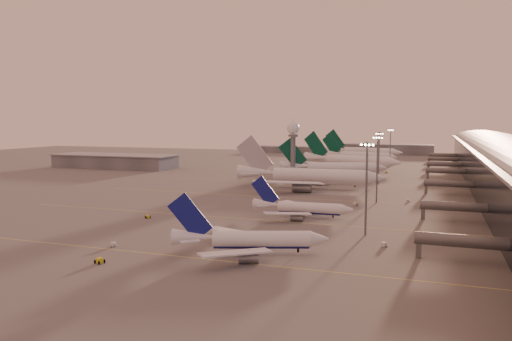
% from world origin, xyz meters
% --- Properties ---
extents(ground, '(700.00, 700.00, 0.00)m').
position_xyz_m(ground, '(0.00, 0.00, 0.00)').
color(ground, '#565353').
rests_on(ground, ground).
extents(taxiway_markings, '(180.00, 185.25, 0.02)m').
position_xyz_m(taxiway_markings, '(30.00, 56.00, 0.01)').
color(taxiway_markings, '#E9DB52').
rests_on(taxiway_markings, ground).
extents(hangar, '(82.00, 27.00, 8.50)m').
position_xyz_m(hangar, '(-120.00, 140.00, 4.32)').
color(hangar, '#5C5F63').
rests_on(hangar, ground).
extents(radar_tower, '(6.40, 6.40, 31.10)m').
position_xyz_m(radar_tower, '(5.00, 120.00, 20.95)').
color(radar_tower, slate).
rests_on(radar_tower, ground).
extents(mast_a, '(3.60, 0.56, 25.00)m').
position_xyz_m(mast_a, '(58.00, 0.00, 13.74)').
color(mast_a, slate).
rests_on(mast_a, ground).
extents(mast_b, '(3.60, 0.56, 25.00)m').
position_xyz_m(mast_b, '(55.00, 55.00, 13.74)').
color(mast_b, slate).
rests_on(mast_b, ground).
extents(mast_c, '(3.60, 0.56, 25.00)m').
position_xyz_m(mast_c, '(50.00, 110.00, 13.74)').
color(mast_c, slate).
rests_on(mast_c, ground).
extents(mast_d, '(3.60, 0.56, 25.00)m').
position_xyz_m(mast_d, '(48.00, 200.00, 13.74)').
color(mast_d, slate).
rests_on(mast_d, ground).
extents(distant_horizon, '(165.00, 37.50, 9.00)m').
position_xyz_m(distant_horizon, '(2.62, 325.14, 3.89)').
color(distant_horizon, '#5C5F63').
rests_on(distant_horizon, ground).
extents(narrowbody_near, '(35.21, 27.60, 14.32)m').
position_xyz_m(narrowbody_near, '(35.77, -28.18, 2.90)').
color(narrowbody_near, white).
rests_on(narrowbody_near, ground).
extents(narrowbody_mid, '(32.82, 26.19, 12.82)m').
position_xyz_m(narrowbody_mid, '(36.05, 18.16, 2.60)').
color(narrowbody_mid, white).
rests_on(narrowbody_mid, ground).
extents(widebody_white, '(67.73, 54.18, 23.81)m').
position_xyz_m(widebody_white, '(22.66, 84.13, 4.13)').
color(widebody_white, white).
rests_on(widebody_white, ground).
extents(greentail_a, '(56.22, 44.71, 21.09)m').
position_xyz_m(greentail_a, '(24.17, 132.45, 3.73)').
color(greentail_a, white).
rests_on(greentail_a, ground).
extents(greentail_b, '(63.44, 50.51, 23.68)m').
position_xyz_m(greentail_b, '(26.40, 176.67, 4.18)').
color(greentail_b, white).
rests_on(greentail_b, ground).
extents(greentail_c, '(56.31, 44.87, 20.94)m').
position_xyz_m(greentail_c, '(23.84, 229.88, 3.70)').
color(greentail_c, white).
rests_on(greentail_c, ground).
extents(greentail_d, '(63.20, 50.50, 23.27)m').
position_xyz_m(greentail_d, '(21.57, 270.89, 4.11)').
color(greentail_d, white).
rests_on(greentail_d, ground).
extents(gsv_truck_a, '(5.93, 4.07, 2.26)m').
position_xyz_m(gsv_truck_a, '(2.44, -32.59, 1.15)').
color(gsv_truck_a, silver).
rests_on(gsv_truck_a, ground).
extents(gsv_tug_near, '(3.25, 4.32, 1.10)m').
position_xyz_m(gsv_tug_near, '(7.90, -45.69, 0.57)').
color(gsv_tug_near, yellow).
rests_on(gsv_tug_near, ground).
extents(gsv_catering_a, '(5.66, 3.60, 4.29)m').
position_xyz_m(gsv_catering_a, '(64.04, -10.95, 2.15)').
color(gsv_catering_a, silver).
rests_on(gsv_catering_a, ground).
extents(gsv_tug_mid, '(3.78, 3.58, 0.94)m').
position_xyz_m(gsv_tug_mid, '(-9.03, 0.62, 0.48)').
color(gsv_tug_mid, yellow).
rests_on(gsv_tug_mid, ground).
extents(gsv_truck_b, '(6.61, 4.41, 2.51)m').
position_xyz_m(gsv_truck_b, '(49.23, 44.75, 1.28)').
color(gsv_truck_b, silver).
rests_on(gsv_truck_b, ground).
extents(gsv_truck_c, '(5.26, 3.94, 2.02)m').
position_xyz_m(gsv_truck_c, '(3.59, 69.57, 1.03)').
color(gsv_truck_c, '#5A5D5F').
rests_on(gsv_truck_c, ground).
extents(gsv_catering_b, '(4.61, 2.37, 3.70)m').
position_xyz_m(gsv_catering_b, '(66.18, 60.57, 1.85)').
color(gsv_catering_b, silver).
rests_on(gsv_catering_b, ground).
extents(gsv_tug_far, '(4.14, 4.66, 1.14)m').
position_xyz_m(gsv_tug_far, '(19.17, 102.60, 0.59)').
color(gsv_tug_far, silver).
rests_on(gsv_tug_far, ground).
extents(gsv_truck_d, '(2.28, 5.57, 2.21)m').
position_xyz_m(gsv_truck_d, '(-13.87, 119.68, 1.13)').
color(gsv_truck_d, silver).
rests_on(gsv_truck_d, ground).
extents(gsv_tug_hangar, '(3.06, 1.89, 0.86)m').
position_xyz_m(gsv_tug_hangar, '(49.07, 164.38, 0.44)').
color(gsv_tug_hangar, yellow).
rests_on(gsv_tug_hangar, ground).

